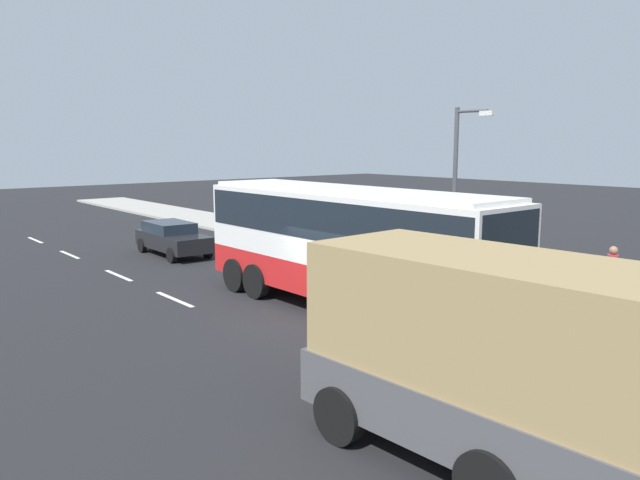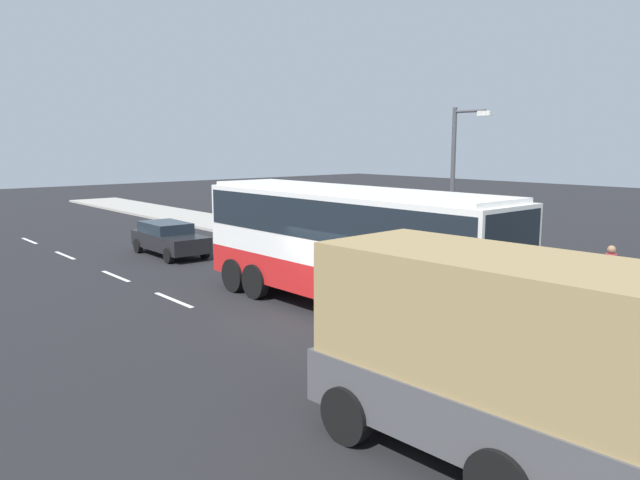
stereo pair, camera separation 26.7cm
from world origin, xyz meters
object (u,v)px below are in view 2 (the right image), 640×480
cargo_truck (549,369)px  pedestrian_near_curb (610,271)px  street_lamp (457,179)px  car_black_sedan (169,238)px  coach_bus (346,236)px

cargo_truck → pedestrian_near_curb: (-3.56, 9.99, -0.55)m
pedestrian_near_curb → street_lamp: street_lamp is taller
cargo_truck → pedestrian_near_curb: 10.62m
street_lamp → car_black_sedan: bearing=-152.5°
pedestrian_near_curb → car_black_sedan: bearing=-24.8°
coach_bus → pedestrian_near_curb: (4.96, 5.89, -1.04)m
car_black_sedan → coach_bus: bearing=0.4°
pedestrian_near_curb → coach_bus: bearing=6.3°
car_black_sedan → street_lamp: size_ratio=0.75×
coach_bus → cargo_truck: bearing=-26.2°
car_black_sedan → pedestrian_near_curb: pedestrian_near_curb is taller
coach_bus → cargo_truck: 9.47m
cargo_truck → car_black_sedan: (-20.11, 4.36, -0.96)m
pedestrian_near_curb → street_lamp: bearing=-44.3°
pedestrian_near_curb → cargo_truck: bearing=66.0°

